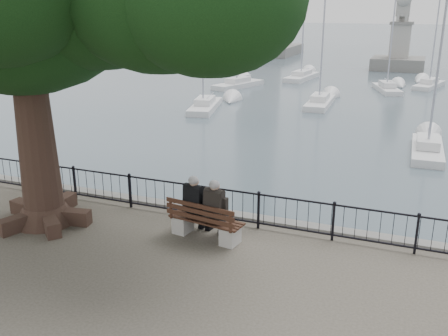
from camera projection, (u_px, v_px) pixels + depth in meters
The scene contains 13 objects.
harbor at pixel (230, 232), 14.52m from camera, with size 260.00×260.00×1.20m.
railing at pixel (224, 204), 13.75m from camera, with size 22.06×0.06×1.00m.
bench at pixel (205, 225), 12.86m from camera, with size 2.07×0.89×1.06m.
person_left at pixel (197, 207), 12.97m from camera, with size 0.54×0.88×1.68m.
person_right at pixel (218, 212), 12.68m from camera, with size 0.54×0.88×1.68m.
lion_monument at pixel (399, 50), 54.84m from camera, with size 5.57×5.57×8.32m.
sailboat_a at pixel (205, 105), 33.99m from camera, with size 2.65×5.57×10.94m.
sailboat_b at pixel (320, 101), 35.26m from camera, with size 1.68×5.37×11.69m.
sailboat_c at pixel (427, 148), 23.79m from camera, with size 1.49×5.02×9.22m.
sailboat_e at pixel (238, 83), 43.32m from camera, with size 3.21×5.74×11.79m.
sailboat_f at pixel (387, 88), 41.17m from camera, with size 2.83×5.13×10.03m.
sailboat_g at pixel (429, 84), 43.11m from camera, with size 2.76×5.29×9.16m.
sailboat_h at pixel (302, 75), 47.83m from camera, with size 2.31×6.12×14.96m.
Camera 1 is at (4.69, -9.37, 5.76)m, focal length 40.00 mm.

